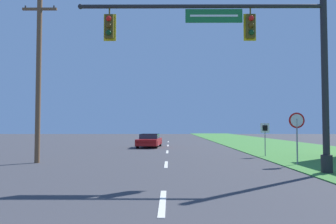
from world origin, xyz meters
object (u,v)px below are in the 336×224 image
Objects in this scene: signal_mast at (261,57)px; route_sign_post at (265,132)px; utility_pole_near at (39,74)px; stop_sign at (297,127)px; car_ahead at (149,141)px.

route_sign_post is at bearing 73.01° from signal_mast.
route_sign_post is at bearing 15.38° from utility_pole_near.
utility_pole_near is at bearing 175.89° from stop_sign.
signal_mast reaches higher than route_sign_post.
route_sign_post is at bearing 93.34° from stop_sign.
stop_sign reaches higher than car_ahead.
car_ahead is at bearing 108.48° from signal_mast.
signal_mast is 11.18m from utility_pole_near.
utility_pole_near reaches higher than stop_sign.
car_ahead is 2.34× the size of route_sign_post.
stop_sign is (8.00, -13.62, 1.26)m from car_ahead.
signal_mast is at bearing -106.99° from route_sign_post.
route_sign_post is (7.74, -9.18, 0.92)m from car_ahead.
utility_pole_near reaches higher than car_ahead.
signal_mast is at bearing -71.52° from car_ahead.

